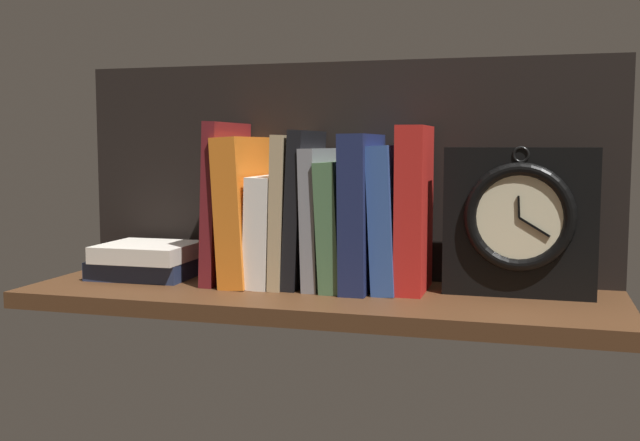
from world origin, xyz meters
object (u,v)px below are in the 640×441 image
(book_maroon_dawkins, at_px, (226,202))
(framed_clock, at_px, (519,221))
(book_red_requiem, at_px, (414,209))
(book_gray_chess, at_px, (320,218))
(book_stack_side, at_px, (145,260))
(book_blue_modern, at_px, (388,218))
(book_tan_shortstories, at_px, (290,210))
(book_navy_bierce, at_px, (363,212))
(book_green_romantic, at_px, (338,225))
(book_white_catcher, at_px, (271,230))
(book_black_skeptic, at_px, (304,208))
(book_orange_pandolfini, at_px, (246,210))

(book_maroon_dawkins, distance_m, framed_clock, 0.46)
(book_red_requiem, bearing_deg, book_gray_chess, 180.00)
(book_maroon_dawkins, relative_size, book_stack_side, 1.56)
(book_maroon_dawkins, bearing_deg, book_blue_modern, 0.00)
(book_tan_shortstories, distance_m, book_navy_bierce, 0.12)
(book_maroon_dawkins, bearing_deg, book_green_romantic, 0.00)
(book_white_catcher, distance_m, book_red_requiem, 0.23)
(book_black_skeptic, xyz_separation_m, book_stack_side, (-0.27, -0.02, -0.09))
(book_white_catcher, distance_m, book_gray_chess, 0.08)
(book_tan_shortstories, relative_size, book_blue_modern, 1.07)
(book_white_catcher, distance_m, book_black_skeptic, 0.07)
(book_red_requiem, bearing_deg, book_maroon_dawkins, 180.00)
(book_green_romantic, height_order, book_blue_modern, book_blue_modern)
(book_black_skeptic, relative_size, framed_clock, 1.11)
(book_gray_chess, distance_m, book_stack_side, 0.31)
(book_maroon_dawkins, distance_m, book_stack_side, 0.17)
(book_black_skeptic, xyz_separation_m, book_red_requiem, (0.17, 0.00, 0.00))
(book_white_catcher, xyz_separation_m, book_red_requiem, (0.23, 0.00, 0.04))
(book_white_catcher, height_order, book_gray_chess, book_gray_chess)
(book_white_catcher, distance_m, book_blue_modern, 0.19)
(book_tan_shortstories, distance_m, book_green_romantic, 0.08)
(book_navy_bierce, distance_m, framed_clock, 0.23)
(framed_clock, bearing_deg, book_tan_shortstories, 179.95)
(book_orange_pandolfini, distance_m, book_red_requiem, 0.27)
(book_navy_bierce, bearing_deg, framed_clock, -0.08)
(book_white_catcher, xyz_separation_m, book_navy_bierce, (0.15, 0.00, 0.03))
(book_gray_chess, height_order, book_red_requiem, book_red_requiem)
(book_white_catcher, relative_size, book_tan_shortstories, 0.73)
(book_tan_shortstories, xyz_separation_m, book_gray_chess, (0.05, 0.00, -0.01))
(book_navy_bierce, relative_size, framed_clock, 1.08)
(book_white_catcher, height_order, book_blue_modern, book_blue_modern)
(book_navy_bierce, bearing_deg, book_maroon_dawkins, 180.00)
(book_gray_chess, height_order, book_navy_bierce, book_navy_bierce)
(book_tan_shortstories, xyz_separation_m, book_red_requiem, (0.20, 0.00, 0.01))
(book_gray_chess, bearing_deg, book_stack_side, -176.96)
(book_maroon_dawkins, height_order, book_orange_pandolfini, book_maroon_dawkins)
(book_gray_chess, bearing_deg, book_red_requiem, 0.00)
(book_white_catcher, relative_size, book_blue_modern, 0.78)
(book_navy_bierce, xyz_separation_m, book_blue_modern, (0.04, 0.00, -0.01))
(book_blue_modern, height_order, framed_clock, book_blue_modern)
(book_tan_shortstories, bearing_deg, book_stack_side, -176.36)
(book_black_skeptic, height_order, framed_clock, book_black_skeptic)
(book_black_skeptic, relative_size, book_red_requiem, 0.98)
(book_red_requiem, distance_m, book_stack_side, 0.45)
(book_orange_pandolfini, height_order, book_stack_side, book_orange_pandolfini)
(book_black_skeptic, bearing_deg, book_navy_bierce, 0.00)
(book_gray_chess, height_order, book_green_romantic, book_gray_chess)
(book_orange_pandolfini, height_order, book_navy_bierce, book_navy_bierce)
(book_green_romantic, distance_m, book_red_requiem, 0.12)
(book_green_romantic, relative_size, book_red_requiem, 0.78)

